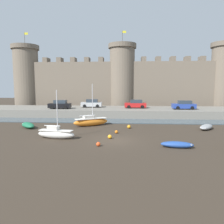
# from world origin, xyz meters

# --- Properties ---
(ground_plane) EXTENTS (160.00, 160.00, 0.00)m
(ground_plane) POSITION_xyz_m (0.00, 0.00, 0.00)
(ground_plane) COLOR #382D23
(water_channel) EXTENTS (80.00, 4.50, 0.10)m
(water_channel) POSITION_xyz_m (0.00, 12.43, 0.05)
(water_channel) COLOR #3D4C56
(water_channel) RESTS_ON ground
(quay_road) EXTENTS (58.76, 10.00, 1.43)m
(quay_road) POSITION_xyz_m (0.00, 19.68, 0.71)
(quay_road) COLOR slate
(quay_road) RESTS_ON ground
(castle) EXTENTS (53.28, 6.52, 18.38)m
(castle) POSITION_xyz_m (-0.00, 29.93, 6.81)
(castle) COLOR #706354
(castle) RESTS_ON ground
(sailboat_foreground_centre) EXTENTS (4.33, 1.69, 5.25)m
(sailboat_foreground_centre) POSITION_xyz_m (-6.40, 0.37, 0.57)
(sailboat_foreground_centre) COLOR silver
(sailboat_foreground_centre) RESTS_ON ground
(rowboat_near_channel_right) EXTENTS (2.93, 3.40, 0.65)m
(rowboat_near_channel_right) POSITION_xyz_m (11.63, 6.65, 0.34)
(rowboat_near_channel_right) COLOR gray
(rowboat_near_channel_right) RESTS_ON ground
(sailboat_midflat_right) EXTENTS (5.05, 3.66, 5.98)m
(sailboat_midflat_right) POSITION_xyz_m (-3.89, 8.11, 0.64)
(sailboat_midflat_right) COLOR orange
(sailboat_midflat_right) RESTS_ON ground
(rowboat_midflat_left) EXTENTS (3.27, 3.44, 0.72)m
(rowboat_midflat_left) POSITION_xyz_m (-12.18, 6.08, 0.38)
(rowboat_midflat_left) COLOR #1E6B47
(rowboat_midflat_left) RESTS_ON ground
(rowboat_midflat_centre) EXTENTS (3.04, 1.30, 0.58)m
(rowboat_midflat_centre) POSITION_xyz_m (5.90, -2.35, 0.31)
(rowboat_midflat_centre) COLOR #234793
(rowboat_midflat_centre) RESTS_ON ground
(mooring_buoy_mid_mud) EXTENTS (0.44, 0.44, 0.44)m
(mooring_buoy_mid_mud) POSITION_xyz_m (-0.57, 0.65, 0.22)
(mooring_buoy_mid_mud) COLOR orange
(mooring_buoy_mid_mud) RESTS_ON ground
(mooring_buoy_near_channel) EXTENTS (0.41, 0.41, 0.41)m
(mooring_buoy_near_channel) POSITION_xyz_m (-1.41, -2.38, 0.20)
(mooring_buoy_near_channel) COLOR #E04C1E
(mooring_buoy_near_channel) RESTS_ON ground
(mooring_buoy_near_shore) EXTENTS (0.39, 0.39, 0.39)m
(mooring_buoy_near_shore) POSITION_xyz_m (0.01, 3.34, 0.19)
(mooring_buoy_near_shore) COLOR orange
(mooring_buoy_near_shore) RESTS_ON ground
(mooring_buoy_off_centre) EXTENTS (0.48, 0.48, 0.48)m
(mooring_buoy_off_centre) POSITION_xyz_m (1.53, 6.59, 0.24)
(mooring_buoy_off_centre) COLOR orange
(mooring_buoy_off_centre) RESTS_ON ground
(car_quay_centre_east) EXTENTS (4.15, 1.98, 1.62)m
(car_quay_centre_east) POSITION_xyz_m (-11.36, 17.72, 2.21)
(car_quay_centre_east) COLOR black
(car_quay_centre_east) RESTS_ON quay_road
(car_quay_west) EXTENTS (4.15, 1.98, 1.62)m
(car_quay_west) POSITION_xyz_m (2.85, 19.80, 2.21)
(car_quay_west) COLOR red
(car_quay_west) RESTS_ON quay_road
(car_quay_centre_west) EXTENTS (4.15, 1.98, 1.62)m
(car_quay_centre_west) POSITION_xyz_m (11.63, 18.30, 2.21)
(car_quay_centre_west) COLOR #263F99
(car_quay_centre_west) RESTS_ON quay_road
(car_quay_east) EXTENTS (4.15, 1.98, 1.62)m
(car_quay_east) POSITION_xyz_m (-5.85, 20.84, 2.21)
(car_quay_east) COLOR #B2B5B7
(car_quay_east) RESTS_ON quay_road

